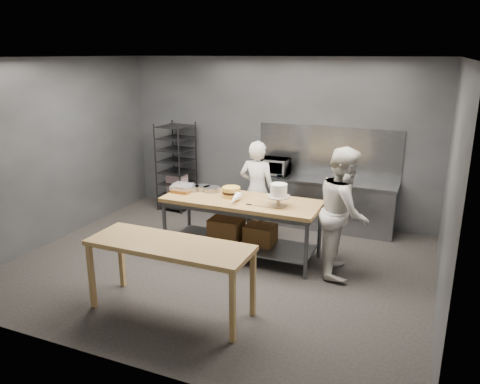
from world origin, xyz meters
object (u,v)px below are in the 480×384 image
object	(u,v)px
frosted_cake_stand	(279,192)
speed_rack	(176,167)
chef_behind	(257,190)
chef_right	(344,212)
near_counter	(170,250)
layer_cake	(231,192)
work_table	(241,220)
microwave	(274,166)

from	to	relation	value
frosted_cake_stand	speed_rack	bearing A→B (deg)	147.34
chef_behind	frosted_cake_stand	xyz separation A→B (m)	(0.67, -0.88, 0.29)
speed_rack	chef_right	size ratio (longest dim) A/B	0.95
near_counter	layer_cake	size ratio (longest dim) A/B	7.22
work_table	layer_cake	bearing A→B (deg)	169.69
speed_rack	chef_right	world-z (taller)	chef_right
work_table	near_counter	distance (m)	1.90
work_table	frosted_cake_stand	bearing A→B (deg)	-10.75
work_table	microwave	world-z (taller)	microwave
microwave	chef_right	bearing A→B (deg)	-46.55
chef_right	near_counter	bearing A→B (deg)	127.22
speed_rack	chef_behind	world-z (taller)	speed_rack
near_counter	layer_cake	bearing A→B (deg)	91.47
work_table	speed_rack	bearing A→B (deg)	142.10
layer_cake	chef_right	bearing A→B (deg)	-0.92
near_counter	speed_rack	xyz separation A→B (m)	(-1.97, 3.51, 0.04)
chef_right	frosted_cake_stand	distance (m)	0.95
chef_right	microwave	distance (m)	2.35
chef_behind	chef_right	xyz separation A→B (m)	(1.59, -0.76, 0.08)
microwave	layer_cake	bearing A→B (deg)	-94.07
chef_behind	frosted_cake_stand	world-z (taller)	chef_behind
chef_behind	speed_rack	bearing A→B (deg)	-22.72
speed_rack	frosted_cake_stand	distance (m)	3.26
chef_right	frosted_cake_stand	world-z (taller)	chef_right
work_table	near_counter	size ratio (longest dim) A/B	1.20
near_counter	chef_right	xyz separation A→B (m)	(1.69, 1.88, 0.11)
frosted_cake_stand	layer_cake	xyz separation A→B (m)	(-0.82, 0.15, -0.13)
near_counter	chef_right	distance (m)	2.53
chef_right	microwave	world-z (taller)	chef_right
near_counter	frosted_cake_stand	bearing A→B (deg)	66.44
chef_behind	layer_cake	size ratio (longest dim) A/B	6.10
work_table	frosted_cake_stand	distance (m)	0.86
frosted_cake_stand	near_counter	bearing A→B (deg)	-113.56
near_counter	microwave	world-z (taller)	microwave
frosted_cake_stand	microwave	bearing A→B (deg)	110.82
microwave	near_counter	bearing A→B (deg)	-91.13
chef_behind	chef_right	size ratio (longest dim) A/B	0.92
near_counter	chef_behind	bearing A→B (deg)	87.86
frosted_cake_stand	chef_right	bearing A→B (deg)	7.77
chef_behind	microwave	xyz separation A→B (m)	(-0.03, 0.95, 0.21)
work_table	speed_rack	world-z (taller)	speed_rack
work_table	microwave	bearing A→B (deg)	91.92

